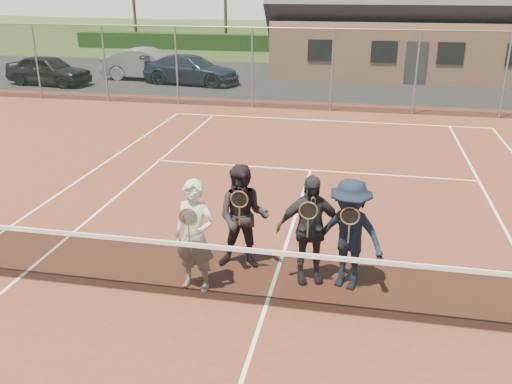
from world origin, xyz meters
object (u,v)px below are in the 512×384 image
car_c (191,70)px  player_d (349,235)px  player_b (243,217)px  tennis_net (266,276)px  car_a (49,70)px  player_a (195,236)px  car_b (149,64)px  player_c (309,229)px

car_c → player_d: (8.06, -17.31, 0.24)m
player_b → tennis_net: bearing=-62.5°
car_a → player_d: 21.50m
car_a → tennis_net: bearing=-133.0°
player_a → player_d: 2.37m
tennis_net → player_a: (-1.17, 0.32, 0.38)m
car_c → tennis_net: 19.42m
car_c → player_d: size_ratio=2.59×
car_b → tennis_net: size_ratio=0.39×
tennis_net → player_b: bearing=117.5°
player_d → car_a: bearing=132.8°
player_a → player_c: size_ratio=1.00×
car_b → player_a: (8.21, -18.63, 0.17)m
player_a → player_d: (2.31, 0.51, -0.00)m
player_d → car_c: bearing=115.0°
player_d → car_b: bearing=120.2°
car_c → player_a: (5.75, -17.82, 0.25)m
car_c → player_c: (7.44, -17.23, 0.25)m
car_b → player_c: (9.90, -18.03, 0.17)m
player_b → car_c: bearing=110.4°
car_b → player_b: 19.85m
player_b → player_d: same height
tennis_net → player_c: bearing=60.3°
car_a → car_c: 6.71m
tennis_net → player_c: 1.12m
player_c → player_d: 0.63m
car_a → car_c: (6.54, 1.54, -0.02)m
player_c → car_b: bearing=118.8°
car_a → tennis_net: size_ratio=0.35×
car_c → player_d: 19.10m
car_c → player_b: (6.33, -16.99, 0.25)m
player_a → car_b: bearing=113.8°
car_a → car_b: (4.08, 2.34, 0.06)m
car_b → tennis_net: 21.14m
player_a → player_c: same height
car_c → player_a: size_ratio=2.59×
car_c → tennis_net: bearing=-150.4°
car_b → car_a: bearing=122.4°
car_b → player_d: 20.95m
car_a → player_a: player_a is taller
car_a → player_d: (14.60, -15.77, 0.23)m
car_c → player_c: size_ratio=2.59×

